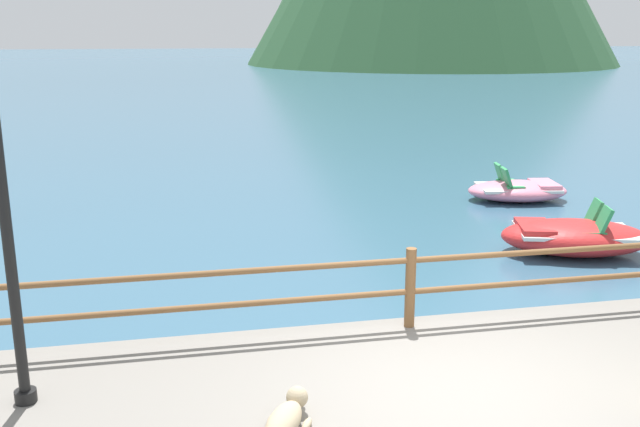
% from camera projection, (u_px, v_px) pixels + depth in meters
% --- Properties ---
extents(ground_plane, '(200.00, 200.00, 0.00)m').
position_uv_depth(ground_plane, '(215.00, 90.00, 44.90)').
color(ground_plane, '#38607A').
extents(dock_railing, '(23.92, 0.12, 0.95)m').
position_uv_depth(dock_railing, '(411.00, 279.00, 8.18)').
color(dock_railing, brown).
rests_on(dock_railing, promenade_dock).
extents(dog_resting, '(0.59, 0.97, 0.26)m').
position_uv_depth(dog_resting, '(286.00, 418.00, 6.12)').
color(dog_resting, tan).
rests_on(dog_resting, promenade_dock).
extents(pedal_boat_0, '(2.41, 1.66, 0.80)m').
position_uv_depth(pedal_boat_0, '(518.00, 190.00, 16.08)').
color(pedal_boat_0, pink).
rests_on(pedal_boat_0, ground).
extents(pedal_boat_3, '(2.77, 1.99, 0.90)m').
position_uv_depth(pedal_boat_3, '(574.00, 236.00, 12.24)').
color(pedal_boat_3, red).
rests_on(pedal_boat_3, ground).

